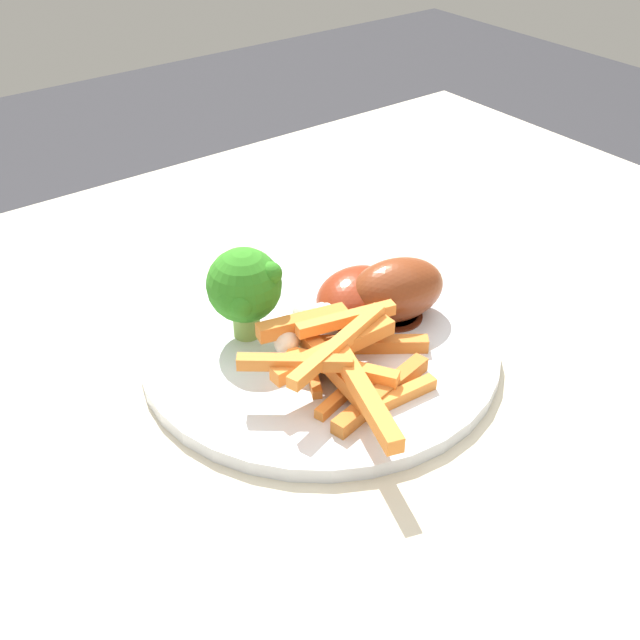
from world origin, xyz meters
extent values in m
cube|color=beige|center=(0.00, 0.00, 0.73)|extent=(0.94, 0.82, 0.03)
cylinder|color=#9C9582|center=(0.41, 0.35, 0.36)|extent=(0.06, 0.06, 0.72)
cylinder|color=silver|center=(-0.04, 0.02, 0.75)|extent=(0.28, 0.28, 0.01)
cylinder|color=#8BB251|center=(-0.09, 0.06, 0.77)|extent=(0.02, 0.02, 0.02)
sphere|color=#328421|center=(-0.09, 0.06, 0.81)|extent=(0.06, 0.06, 0.06)
sphere|color=#328421|center=(-0.09, 0.08, 0.80)|extent=(0.02, 0.02, 0.02)
sphere|color=#328421|center=(-0.07, 0.04, 0.82)|extent=(0.02, 0.02, 0.02)
sphere|color=#328421|center=(-0.10, 0.04, 0.80)|extent=(0.02, 0.02, 0.02)
sphere|color=#328421|center=(-0.10, 0.05, 0.80)|extent=(0.02, 0.02, 0.02)
cube|color=orange|center=(-0.06, -0.04, 0.76)|extent=(0.02, 0.10, 0.01)
cube|color=orange|center=(-0.07, -0.05, 0.76)|extent=(0.07, 0.03, 0.01)
cube|color=orange|center=(-0.04, -0.01, 0.79)|extent=(0.08, 0.03, 0.01)
cube|color=orange|center=(-0.07, -0.04, 0.78)|extent=(0.02, 0.10, 0.01)
cube|color=orange|center=(-0.04, -0.08, 0.76)|extent=(0.07, 0.01, 0.01)
cube|color=orange|center=(-0.06, 0.01, 0.76)|extent=(0.05, 0.10, 0.01)
cube|color=orange|center=(-0.06, -0.03, 0.79)|extent=(0.11, 0.04, 0.01)
cube|color=orange|center=(-0.06, 0.01, 0.79)|extent=(0.07, 0.03, 0.01)
cube|color=orange|center=(-0.06, -0.03, 0.77)|extent=(0.05, 0.08, 0.01)
cube|color=orange|center=(-0.06, -0.03, 0.79)|extent=(0.11, 0.01, 0.01)
cube|color=#CC722D|center=(-0.05, -0.07, 0.76)|extent=(0.10, 0.03, 0.01)
cube|color=orange|center=(-0.02, -0.02, 0.76)|extent=(0.08, 0.06, 0.01)
cube|color=orange|center=(-0.08, -0.08, 0.79)|extent=(0.04, 0.11, 0.01)
cube|color=orange|center=(-0.10, -0.03, 0.79)|extent=(0.07, 0.06, 0.01)
cylinder|color=#592110|center=(0.02, 0.01, 0.76)|extent=(0.05, 0.05, 0.00)
ellipsoid|color=brown|center=(0.02, 0.01, 0.78)|extent=(0.09, 0.07, 0.05)
cylinder|color=beige|center=(-0.04, 0.02, 0.78)|extent=(0.04, 0.02, 0.01)
sphere|color=silver|center=(-0.05, 0.02, 0.78)|extent=(0.02, 0.02, 0.02)
cylinder|color=#611A0D|center=(0.00, 0.03, 0.76)|extent=(0.05, 0.05, 0.00)
ellipsoid|color=maroon|center=(0.00, 0.03, 0.78)|extent=(0.09, 0.07, 0.04)
cylinder|color=beige|center=(-0.06, 0.01, 0.78)|extent=(0.04, 0.02, 0.01)
sphere|color=silver|center=(-0.08, 0.01, 0.78)|extent=(0.02, 0.02, 0.02)
cylinder|color=#591C0B|center=(0.03, 0.01, 0.76)|extent=(0.04, 0.04, 0.00)
ellipsoid|color=maroon|center=(0.03, 0.01, 0.78)|extent=(0.09, 0.06, 0.05)
cylinder|color=beige|center=(-0.03, 0.02, 0.78)|extent=(0.04, 0.02, 0.01)
sphere|color=silver|center=(-0.05, 0.03, 0.78)|extent=(0.02, 0.02, 0.02)
camera|label=1|loc=(-0.34, -0.39, 1.13)|focal=44.48mm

